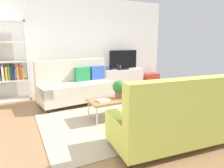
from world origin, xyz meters
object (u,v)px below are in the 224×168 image
object	(u,v)px
couch_green	(175,119)
coffee_table	(115,100)
bottle_0	(117,67)
bookshelf	(5,65)
tv_console	(123,79)
potted_plant	(119,88)
vase_0	(107,68)
tv	(123,60)
storage_trunk	(151,79)
bottle_1	(120,67)
vase_1	(111,68)
table_book_0	(103,100)
couch_beige	(77,86)

from	to	relation	value
couch_green	coffee_table	world-z (taller)	couch_green
coffee_table	bottle_0	xyz separation A→B (m)	(1.27, 2.32, 0.35)
coffee_table	bookshelf	distance (m)	3.18
coffee_table	tv_console	distance (m)	2.80
bookshelf	potted_plant	world-z (taller)	bookshelf
coffee_table	vase_0	distance (m)	2.60
vase_0	tv	bearing A→B (deg)	-6.88
coffee_table	bottle_0	distance (m)	2.67
tv_console	storage_trunk	bearing A→B (deg)	-5.19
bookshelf	bottle_1	xyz separation A→B (m)	(3.39, -0.06, -0.25)
couch_green	vase_1	world-z (taller)	couch_green
vase_1	bottle_1	world-z (taller)	vase_1
storage_trunk	vase_0	xyz separation A→B (m)	(-1.68, 0.15, 0.49)
tv	vase_0	world-z (taller)	tv
coffee_table	vase_0	xyz separation A→B (m)	(0.92, 2.41, 0.31)
table_book_0	vase_1	bearing A→B (deg)	61.17
couch_beige	couch_green	world-z (taller)	same
couch_green	table_book_0	size ratio (longest dim) A/B	8.20
bookshelf	table_book_0	distance (m)	3.04
tv	bookshelf	world-z (taller)	bookshelf
table_book_0	potted_plant	bearing A→B (deg)	7.68
bookshelf	bottle_0	world-z (taller)	bookshelf
couch_green	table_book_0	bearing A→B (deg)	117.87
table_book_0	vase_1	distance (m)	2.83
storage_trunk	vase_1	xyz separation A→B (m)	(-1.53, 0.15, 0.50)
coffee_table	bottle_0	world-z (taller)	bottle_0
couch_green	bottle_0	world-z (taller)	couch_green
vase_1	bottle_0	size ratio (longest dim) A/B	0.79
coffee_table	bookshelf	bearing A→B (deg)	130.27
vase_0	bottle_0	distance (m)	0.36
couch_green	storage_trunk	xyz separation A→B (m)	(2.32, 3.68, -0.23)
vase_1	tv	bearing A→B (deg)	-9.24
couch_green	potted_plant	distance (m)	1.44
couch_beige	vase_0	xyz separation A→B (m)	(1.31, 0.99, 0.26)
tv_console	bookshelf	world-z (taller)	bookshelf
tv_console	bottle_0	size ratio (longest dim) A/B	6.97
couch_green	tv_console	world-z (taller)	couch_green
coffee_table	vase_1	size ratio (longest dim) A/B	6.96
couch_green	storage_trunk	world-z (taller)	couch_green
vase_1	bottle_0	xyz separation A→B (m)	(0.20, -0.09, 0.02)
tv	table_book_0	bearing A→B (deg)	-126.72
tv_console	potted_plant	world-z (taller)	potted_plant
tv	vase_0	xyz separation A→B (m)	(-0.58, 0.07, -0.25)
tv_console	table_book_0	bearing A→B (deg)	-126.49
couch_green	tv	size ratio (longest dim) A/B	1.97
coffee_table	bottle_1	world-z (taller)	bottle_1
couch_green	vase_0	size ratio (longest dim) A/B	14.77
couch_green	storage_trunk	size ratio (longest dim) A/B	3.79
storage_trunk	table_book_0	world-z (taller)	table_book_0
bookshelf	vase_1	size ratio (longest dim) A/B	13.28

